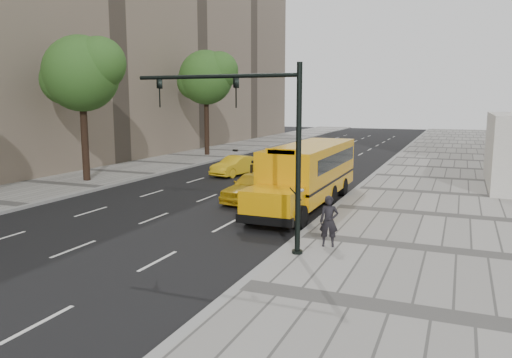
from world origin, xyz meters
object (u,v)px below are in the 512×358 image
at_px(tree_c, 207,77).
at_px(tree_b, 82,73).
at_px(taxi_far, 235,166).
at_px(pedestrian, 329,221).
at_px(taxi_near, 255,186).
at_px(traffic_signal, 258,134).
at_px(school_bus, 309,170).

bearing_deg(tree_c, tree_b, -90.02).
relative_size(tree_c, taxi_far, 2.36).
bearing_deg(tree_c, pedestrian, -54.17).
distance_m(taxi_near, pedestrian, 8.94).
xyz_separation_m(taxi_near, taxi_far, (-4.70, 7.76, -0.12)).
height_order(taxi_far, pedestrian, pedestrian).
height_order(taxi_near, traffic_signal, traffic_signal).
bearing_deg(tree_c, school_bus, -49.39).
relative_size(tree_c, pedestrian, 5.42).
distance_m(taxi_far, traffic_signal, 18.19).
distance_m(school_bus, pedestrian, 7.80).
bearing_deg(tree_c, taxi_far, -53.26).
distance_m(tree_c, taxi_far, 14.03).
relative_size(pedestrian, traffic_signal, 0.28).
bearing_deg(taxi_far, traffic_signal, -49.96).
xyz_separation_m(tree_b, taxi_far, (7.41, 6.36, -6.17)).
height_order(school_bus, taxi_far, school_bus).
xyz_separation_m(tree_b, traffic_signal, (15.60, -9.52, -2.75)).
height_order(tree_b, traffic_signal, tree_b).
distance_m(taxi_near, traffic_signal, 9.43).
distance_m(tree_b, traffic_signal, 18.48).
height_order(tree_c, taxi_far, tree_c).
bearing_deg(taxi_far, school_bus, -32.10).
bearing_deg(tree_c, taxi_near, -55.60).
relative_size(tree_b, tree_c, 0.94).
relative_size(tree_b, taxi_near, 1.96).
xyz_separation_m(school_bus, pedestrian, (2.86, -7.22, -0.72)).
distance_m(school_bus, traffic_signal, 8.76).
bearing_deg(tree_b, school_bus, -4.21).
xyz_separation_m(school_bus, taxi_far, (-7.50, 7.46, -1.09)).
bearing_deg(school_bus, tree_b, 175.79).
bearing_deg(taxi_near, traffic_signal, -59.13).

